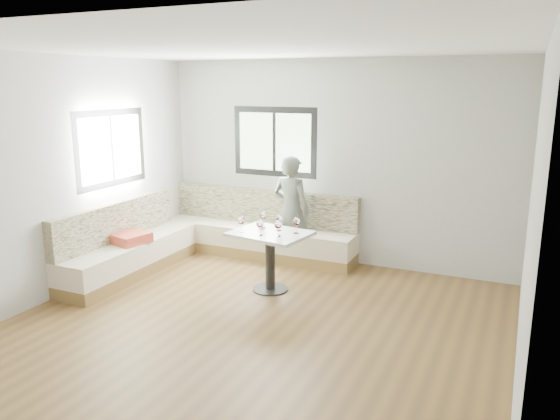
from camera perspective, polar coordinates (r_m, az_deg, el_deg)
The scene contains 11 objects.
room at distance 5.42m, azimuth -3.54°, elevation 1.80°, with size 5.01×5.01×2.81m.
banquette at distance 7.72m, azimuth -7.95°, elevation -3.12°, with size 2.90×2.80×0.95m.
table at distance 6.58m, azimuth -1.04°, elevation -3.88°, with size 0.99×0.82×0.73m.
person at distance 7.52m, azimuth 1.20°, elevation -0.01°, with size 0.56×0.37×1.53m, color #5C635B.
olive_ramekin at distance 6.69m, azimuth -1.90°, elevation -1.80°, with size 0.09×0.09×0.03m.
wine_glass_a at distance 6.52m, azimuth -4.06°, elevation -1.13°, with size 0.09×0.09×0.20m.
wine_glass_b at distance 6.37m, azimuth -2.11°, elevation -1.46°, with size 0.09×0.09×0.20m.
wine_glass_c at distance 6.31m, azimuth -0.22°, elevation -1.57°, with size 0.09×0.09×0.20m.
wine_glass_d at distance 6.57m, azimuth -0.11°, elevation -1.00°, with size 0.09×0.09×0.20m.
wine_glass_e at distance 6.45m, azimuth 1.71°, elevation -1.28°, with size 0.09×0.09×0.20m.
wine_glass_f at distance 6.75m, azimuth -1.80°, elevation -0.61°, with size 0.09×0.09×0.20m.
Camera 1 is at (2.43, -4.60, 2.47)m, focal length 35.00 mm.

